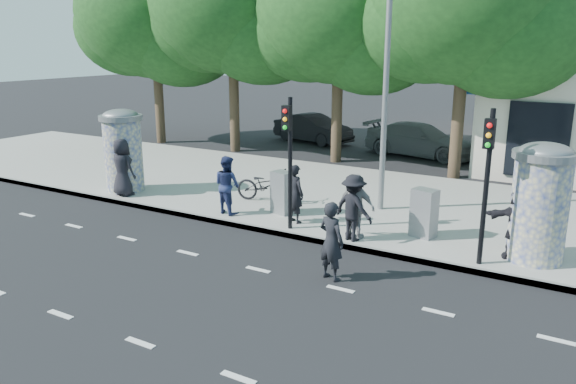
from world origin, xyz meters
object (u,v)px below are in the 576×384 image
Objects in this scene: ad_column_left at (123,148)px; ad_column_right at (540,200)px; ped_e at (356,207)px; street_lamp at (387,44)px; cabinet_left at (282,193)px; ped_f at (520,223)px; ped_b at (295,194)px; bicycle at (266,185)px; ped_a at (122,167)px; cabinet_right at (424,213)px; car_right at (420,140)px; ped_c at (227,185)px; car_mid at (313,128)px; man_road at (331,241)px; ped_d at (353,208)px; traffic_pole_far at (487,172)px; traffic_pole_near at (289,150)px.

ad_column_left is 1.00× the size of ad_column_right.
street_lamp is at bearing -79.46° from ped_e.
ad_column_right reaches higher than cabinet_left.
ped_b is at bearing -0.21° from ped_f.
ped_a is at bearing 99.99° from bicycle.
ad_column_left is 9.83m from cabinet_right.
ad_column_right is 12.55m from car_right.
ped_a reaches higher than ped_c.
car_mid is at bearing 126.96° from street_lamp.
ped_b is 0.93× the size of man_road.
street_lamp reaches higher than ad_column_left.
ped_b reaches higher than car_right.
ped_b is (-5.94, -0.33, -0.60)m from ad_column_right.
bicycle is (-7.70, 1.00, -0.89)m from ad_column_right.
ad_column_right is 5.98m from ped_b.
ped_e is (-4.01, -0.71, -0.57)m from ad_column_right.
car_mid is at bearing 9.00° from bicycle.
ped_c is 3.99m from ped_d.
traffic_pole_far is 7.14m from bicycle.
ped_b is (6.02, 0.36, -0.11)m from ped_a.
cabinet_left is at bearing -137.22° from ped_c.
ped_e reaches higher than car_right.
car_right is at bearing -113.97° from ped_a.
car_right is (0.59, 10.78, -0.04)m from cabinet_left.
man_road reaches higher than cabinet_left.
car_right is at bearing -64.69° from ped_f.
car_right reaches higher than cabinet_right.
man_road reaches higher than bicycle.
traffic_pole_near is at bearing -175.08° from ped_c.
ped_c is at bearing 0.14° from ped_e.
man_road is at bearing 102.41° from ped_e.
ped_e is at bearing 6.58° from ped_f.
ped_c is 4.00m from ped_e.
traffic_pole_far reaches higher than ped_b.
cabinet_left is at bearing 127.80° from traffic_pole_near.
ad_column_right is (12.40, 0.20, 0.00)m from ad_column_left.
cabinet_right is at bearing 15.84° from cabinet_left.
traffic_pole_far reaches higher than ped_c.
ad_column_right is at bearing -120.57° from car_mid.
ped_a is 6.03m from ped_b.
traffic_pole_far is at bearing -126.21° from man_road.
ped_a reaches higher than bicycle.
ped_e is 14.57m from car_mid.
car_mid is at bearing -55.94° from ped_e.
car_mid is (-9.10, 11.39, -0.07)m from cabinet_right.
ped_e is at bearing -161.77° from car_right.
bicycle is 0.46× the size of car_mid.
ped_b reaches higher than cabinet_right.
street_lamp reaches higher than ped_d.
car_right is at bearing -77.89° from ped_e.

